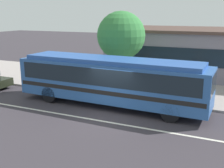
# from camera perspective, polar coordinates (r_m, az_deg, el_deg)

# --- Properties ---
(ground_plane) EXTENTS (120.00, 120.00, 0.00)m
(ground_plane) POSITION_cam_1_polar(r_m,az_deg,el_deg) (15.24, -0.86, -6.53)
(ground_plane) COLOR #39333A
(sidewalk_slab) EXTENTS (60.00, 8.00, 0.12)m
(sidewalk_slab) POSITION_cam_1_polar(r_m,az_deg,el_deg) (21.54, 7.12, -0.25)
(sidewalk_slab) COLOR #A59996
(sidewalk_slab) RESTS_ON ground_plane
(lane_stripe_center) EXTENTS (56.00, 0.16, 0.01)m
(lane_stripe_center) POSITION_cam_1_polar(r_m,az_deg,el_deg) (14.57, -2.21, -7.54)
(lane_stripe_center) COLOR silver
(lane_stripe_center) RESTS_ON ground_plane
(transit_bus) EXTENTS (11.62, 2.80, 2.88)m
(transit_bus) POSITION_cam_1_polar(r_m,az_deg,el_deg) (16.49, -0.27, 1.15)
(transit_bus) COLOR #2E5CA4
(transit_bus) RESTS_ON ground_plane
(pedestrian_waiting_near_sign) EXTENTS (0.48, 0.48, 1.63)m
(pedestrian_waiting_near_sign) POSITION_cam_1_polar(r_m,az_deg,el_deg) (20.12, -1.79, 1.79)
(pedestrian_waiting_near_sign) COLOR #3A263C
(pedestrian_waiting_near_sign) RESTS_ON sidewalk_slab
(pedestrian_walking_along_curb) EXTENTS (0.47, 0.47, 1.70)m
(pedestrian_walking_along_curb) POSITION_cam_1_polar(r_m,az_deg,el_deg) (18.54, 13.61, 0.46)
(pedestrian_walking_along_curb) COLOR #2D2948
(pedestrian_walking_along_curb) RESTS_ON sidewalk_slab
(bus_stop_sign) EXTENTS (0.14, 0.44, 2.42)m
(bus_stop_sign) POSITION_cam_1_polar(r_m,az_deg,el_deg) (17.18, 13.79, 1.28)
(bus_stop_sign) COLOR gray
(bus_stop_sign) RESTS_ON sidewalk_slab
(street_tree_near_stop) EXTENTS (3.45, 3.45, 5.47)m
(street_tree_near_stop) POSITION_cam_1_polar(r_m,az_deg,el_deg) (20.26, 1.87, 9.81)
(street_tree_near_stop) COLOR brown
(street_tree_near_stop) RESTS_ON sidewalk_slab
(station_building) EXTENTS (14.85, 9.15, 4.09)m
(station_building) POSITION_cam_1_polar(r_m,az_deg,el_deg) (26.82, 16.58, 6.46)
(station_building) COLOR gray
(station_building) RESTS_ON ground_plane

